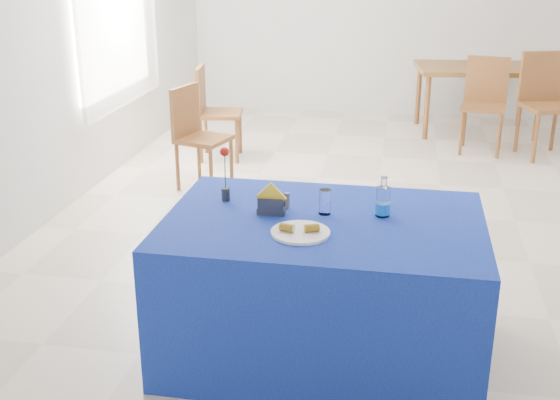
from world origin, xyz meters
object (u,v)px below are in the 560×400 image
object	(u,v)px
blue_table	(322,287)
oak_table	(478,73)
chair_win_a	(195,130)
plate	(300,232)
chair_win_b	(212,106)
chair_bg_right	(545,97)
water_bottle	(383,202)
chair_bg_left	(485,98)

from	to	relation	value
blue_table	oak_table	xyz separation A→B (m)	(1.15, 4.88, 0.30)
chair_win_a	plate	bearing A→B (deg)	-137.39
blue_table	chair_win_b	distance (m)	3.68
chair_bg_right	blue_table	bearing A→B (deg)	-131.10
water_bottle	oak_table	bearing A→B (deg)	79.78
plate	chair_win_a	world-z (taller)	chair_win_a
plate	oak_table	distance (m)	5.23
chair_win_a	chair_win_b	xyz separation A→B (m)	(-0.10, 0.87, 0.02)
blue_table	oak_table	world-z (taller)	blue_table
chair_win_a	chair_win_b	distance (m)	0.87
oak_table	chair_win_a	world-z (taller)	chair_win_a
blue_table	chair_bg_right	world-z (taller)	chair_bg_right
plate	water_bottle	distance (m)	0.49
oak_table	chair_bg_left	world-z (taller)	chair_bg_left
oak_table	chair_bg_right	bearing A→B (deg)	-53.38
blue_table	chair_bg_left	xyz separation A→B (m)	(1.16, 4.13, 0.17)
oak_table	chair_win_b	xyz separation A→B (m)	(-2.67, -1.53, -0.14)
chair_bg_left	chair_win_b	world-z (taller)	chair_bg_left
blue_table	chair_bg_left	bearing A→B (deg)	74.27
water_bottle	oak_table	world-z (taller)	water_bottle
water_bottle	plate	bearing A→B (deg)	-140.30
plate	chair_bg_left	distance (m)	4.52
plate	blue_table	size ratio (longest dim) A/B	0.18
chair_win_a	blue_table	bearing A→B (deg)	-133.95
chair_win_a	oak_table	bearing A→B (deg)	-30.91
plate	chair_bg_right	xyz separation A→B (m)	(1.83, 4.29, -0.17)
chair_win_b	chair_bg_right	bearing A→B (deg)	-85.40
plate	oak_table	world-z (taller)	plate
chair_bg_left	blue_table	bearing A→B (deg)	-97.54
chair_bg_right	chair_win_a	world-z (taller)	chair_bg_right
chair_bg_right	chair_win_b	distance (m)	3.35
oak_table	water_bottle	bearing A→B (deg)	-100.22
chair_bg_right	chair_win_b	bearing A→B (deg)	174.73
chair_bg_left	chair_win_b	distance (m)	2.80
chair_bg_left	chair_win_b	xyz separation A→B (m)	(-2.69, -0.79, -0.02)
water_bottle	chair_win_b	distance (m)	3.72
blue_table	water_bottle	world-z (taller)	water_bottle
blue_table	chair_bg_left	size ratio (longest dim) A/B	1.67
chair_bg_left	chair_win_a	distance (m)	3.08
water_bottle	chair_win_a	distance (m)	2.94
water_bottle	chair_bg_left	xyz separation A→B (m)	(0.88, 4.03, -0.28)
chair_bg_left	chair_bg_right	size ratio (longest dim) A/B	0.93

